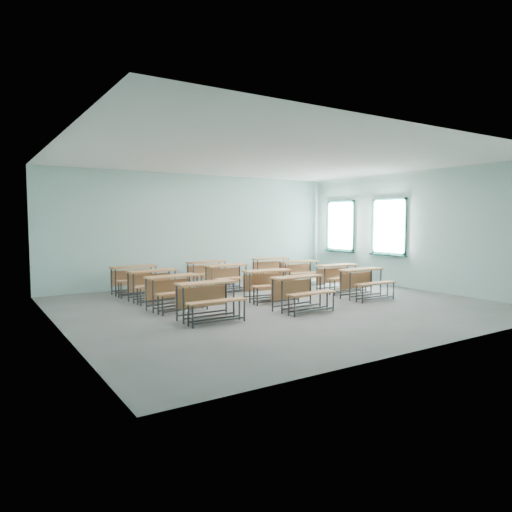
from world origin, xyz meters
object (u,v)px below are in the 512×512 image
Objects in this scene: desk_unit_r0c0 at (208,295)px; desk_unit_r2c1 at (228,274)px; desk_unit_r1c2 at (339,274)px; desk_unit_r2c2 at (300,269)px; desk_unit_r1c1 at (269,280)px; desk_unit_r3c2 at (272,266)px; desk_unit_r3c0 at (135,276)px; desk_unit_r2c0 at (154,280)px; desk_unit_r0c2 at (364,279)px; desk_unit_r3c1 at (209,270)px; desk_unit_r0c1 at (300,288)px; desk_unit_r1c0 at (175,287)px.

desk_unit_r2c1 is at bearing 54.44° from desk_unit_r0c0.
desk_unit_r1c2 is (4.40, 1.18, 0.00)m from desk_unit_r0c0.
desk_unit_r1c1 is at bearing -139.47° from desk_unit_r2c2.
desk_unit_r3c2 is (4.11, 3.80, 0.00)m from desk_unit_r0c0.
desk_unit_r0c0 is 0.97× the size of desk_unit_r3c0.
desk_unit_r2c1 is at bearing -26.72° from desk_unit_r3c0.
desk_unit_r2c0 is 1.00× the size of desk_unit_r2c2.
desk_unit_r3c0 is (-4.41, 3.57, 0.00)m from desk_unit_r0c2.
desk_unit_r2c1 is at bearing -178.54° from desk_unit_r2c2.
desk_unit_r1c1 and desk_unit_r3c1 have the same top height.
desk_unit_r0c0 is 4.95m from desk_unit_r2c2.
desk_unit_r3c2 is at bearing 24.05° from desk_unit_r2c1.
desk_unit_r0c2 is 0.93× the size of desk_unit_r3c2.
desk_unit_r0c0 is at bearing -146.44° from desk_unit_r1c1.
desk_unit_r0c1 and desk_unit_r3c0 have the same top height.
desk_unit_r1c0 is at bearing 95.82° from desk_unit_r0c0.
desk_unit_r0c1 is 1.00× the size of desk_unit_r3c0.
desk_unit_r0c0 and desk_unit_r1c1 have the same top height.
desk_unit_r3c0 is 0.95× the size of desk_unit_r3c2.
desk_unit_r0c2 and desk_unit_r1c1 have the same top height.
desk_unit_r3c1 is (2.09, 1.31, 0.00)m from desk_unit_r2c0.
desk_unit_r3c2 is at bearing 11.64° from desk_unit_r2c0.
desk_unit_r2c2 is 0.99× the size of desk_unit_r3c1.
desk_unit_r3c1 is 2.14m from desk_unit_r3c2.
desk_unit_r0c2 and desk_unit_r2c1 have the same top height.
desk_unit_r1c2 is at bearing 79.40° from desk_unit_r0c2.
desk_unit_r0c1 is 0.98× the size of desk_unit_r2c2.
desk_unit_r0c1 is 1.28m from desk_unit_r1c1.
desk_unit_r3c2 is at bearing 42.98° from desk_unit_r0c0.
desk_unit_r0c2 is at bearing -17.76° from desk_unit_r1c1.
desk_unit_r2c1 is 0.98× the size of desk_unit_r2c2.
desk_unit_r2c0 is 0.97× the size of desk_unit_r3c2.
desk_unit_r0c0 and desk_unit_r3c0 have the same top height.
desk_unit_r1c0 is 4.92m from desk_unit_r3c2.
desk_unit_r0c0 and desk_unit_r1c0 have the same top height.
desk_unit_r1c1 is 1.02× the size of desk_unit_r2c0.
desk_unit_r1c1 is at bearing -38.34° from desk_unit_r2c0.
desk_unit_r0c2 and desk_unit_r3c1 have the same top height.
desk_unit_r3c2 is (4.23, 1.26, 0.00)m from desk_unit_r2c0.
desk_unit_r1c2 is 4.72m from desk_unit_r2c0.
desk_unit_r3c0 is (-0.07, 2.38, 0.00)m from desk_unit_r1c0.
desk_unit_r0c1 and desk_unit_r2c2 have the same top height.
desk_unit_r3c2 is at bearing -7.34° from desk_unit_r3c1.
desk_unit_r0c0 and desk_unit_r0c2 have the same top height.
desk_unit_r0c2 is 3.45m from desk_unit_r2c1.
desk_unit_r2c1 is (2.08, 0.17, 0.00)m from desk_unit_r2c0.
desk_unit_r1c1 is 1.02× the size of desk_unit_r2c2.
desk_unit_r2c0 is (-4.52, 1.37, 0.00)m from desk_unit_r1c2.
desk_unit_r1c2 is at bearing -53.56° from desk_unit_r3c1.
desk_unit_r1c2 is (4.53, -0.12, 0.00)m from desk_unit_r1c0.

